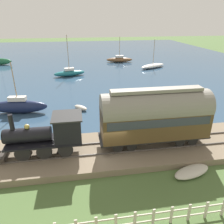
% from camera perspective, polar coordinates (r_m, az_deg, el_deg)
% --- Properties ---
extents(ground_plane, '(200.00, 200.00, 0.00)m').
position_cam_1_polar(ground_plane, '(16.82, -1.13, -11.65)').
color(ground_plane, '#476033').
extents(harbor_water, '(80.00, 80.00, 0.01)m').
position_cam_1_polar(harbor_water, '(57.80, -7.38, 13.90)').
color(harbor_water, '#2D4760').
rests_on(harbor_water, ground).
extents(rail_embankment, '(5.28, 56.00, 0.61)m').
position_cam_1_polar(rail_embankment, '(17.02, -1.34, -10.16)').
color(rail_embankment, '#756651').
rests_on(rail_embankment, ground).
extents(steam_locomotive, '(2.12, 5.82, 3.18)m').
position_cam_1_polar(steam_locomotive, '(16.03, -15.59, -5.14)').
color(steam_locomotive, black).
rests_on(steam_locomotive, rail_embankment).
extents(passenger_coach, '(2.43, 8.36, 4.47)m').
position_cam_1_polar(passenger_coach, '(16.46, 11.17, -0.75)').
color(passenger_coach, black).
rests_on(passenger_coach, rail_embankment).
extents(sailboat_white, '(4.39, 6.32, 5.63)m').
position_cam_1_polar(sailboat_white, '(46.25, 10.62, 11.78)').
color(sailboat_white, white).
rests_on(sailboat_white, harbor_water).
extents(sailboat_brown, '(2.08, 6.07, 5.60)m').
position_cam_1_polar(sailboat_brown, '(51.57, 1.95, 13.56)').
color(sailboat_brown, brown).
rests_on(sailboat_brown, harbor_water).
extents(sailboat_navy, '(1.83, 6.24, 5.54)m').
position_cam_1_polar(sailboat_navy, '(25.77, -23.21, 1.41)').
color(sailboat_navy, '#192347').
rests_on(sailboat_navy, harbor_water).
extents(sailboat_teal, '(2.66, 5.65, 6.94)m').
position_cam_1_polar(sailboat_teal, '(39.77, -11.05, 10.02)').
color(sailboat_teal, '#1E707A').
rests_on(sailboat_teal, harbor_water).
extents(rowboat_mid_harbor, '(2.18, 2.79, 0.42)m').
position_cam_1_polar(rowboat_mid_harbor, '(29.06, 9.37, 4.32)').
color(rowboat_mid_harbor, '#B7B2A3').
rests_on(rowboat_mid_harbor, harbor_water).
extents(rowboat_far_out, '(1.78, 2.60, 0.55)m').
position_cam_1_polar(rowboat_far_out, '(23.50, 2.09, 0.02)').
color(rowboat_far_out, beige).
rests_on(rowboat_far_out, harbor_water).
extents(rowboat_near_shore, '(1.86, 1.79, 0.49)m').
position_cam_1_polar(rowboat_near_shore, '(24.92, -8.17, 1.13)').
color(rowboat_near_shore, '#B7B2A3').
rests_on(rowboat_near_shore, harbor_water).
extents(beached_dinghy, '(1.88, 3.00, 0.44)m').
position_cam_1_polar(beached_dinghy, '(16.04, 20.10, -14.40)').
color(beached_dinghy, '#B7B2A3').
rests_on(beached_dinghy, ground).
extents(picket_fence, '(0.06, 20.14, 1.09)m').
position_cam_1_polar(picket_fence, '(11.95, 3.52, -26.57)').
color(picket_fence, beige).
rests_on(picket_fence, ground).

